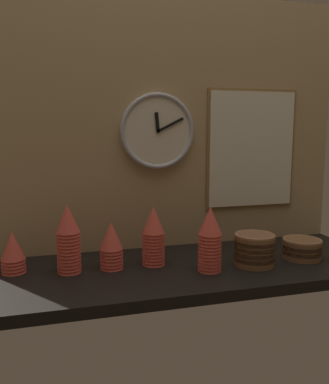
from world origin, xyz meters
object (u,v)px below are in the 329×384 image
(cup_stack_center_right, at_px, (210,239))
(bowl_stack_far_right, at_px, (302,248))
(cup_stack_far_left, at_px, (13,252))
(wall_clock, at_px, (158,131))
(cup_stack_center, at_px, (153,236))
(menu_board, at_px, (252,149))
(bowl_stack_right, at_px, (254,249))
(cup_stack_center_left, at_px, (111,245))
(cup_stack_left, at_px, (68,239))

(cup_stack_center_right, height_order, bowl_stack_far_right, cup_stack_center_right)
(cup_stack_far_left, distance_m, wall_clock, 0.73)
(cup_stack_center, height_order, menu_board, menu_board)
(cup_stack_center, xyz_separation_m, bowl_stack_right, (0.36, -0.11, -0.05))
(bowl_stack_far_right, bearing_deg, cup_stack_center, 171.60)
(cup_stack_center, distance_m, bowl_stack_right, 0.38)
(cup_stack_center_left, height_order, bowl_stack_right, cup_stack_center_left)
(cup_stack_center_right, distance_m, cup_stack_center_left, 0.36)
(cup_stack_center_left, distance_m, bowl_stack_far_right, 0.74)
(wall_clock, bearing_deg, cup_stack_center_left, -137.70)
(cup_stack_center_right, distance_m, cup_stack_center, 0.21)
(cup_stack_far_left, xyz_separation_m, cup_stack_center_right, (0.68, -0.17, 0.04))
(cup_stack_center, bearing_deg, cup_stack_left, -179.58)
(cup_stack_left, xyz_separation_m, cup_stack_center_left, (0.15, -0.00, -0.04))
(bowl_stack_far_right, distance_m, wall_clock, 0.74)
(menu_board, bearing_deg, cup_stack_left, -165.11)
(wall_clock, bearing_deg, bowl_stack_far_right, -29.68)
(bowl_stack_far_right, bearing_deg, cup_stack_left, 174.65)
(bowl_stack_right, bearing_deg, menu_board, 66.12)
(bowl_stack_far_right, bearing_deg, cup_stack_center_right, -175.11)
(cup_stack_far_left, distance_m, cup_stack_center_right, 0.70)
(bowl_stack_right, relative_size, wall_clock, 0.48)
(cup_stack_left, xyz_separation_m, bowl_stack_right, (0.67, -0.10, -0.06))
(cup_stack_far_left, bearing_deg, bowl_stack_right, -9.98)
(cup_stack_center_right, distance_m, bowl_stack_right, 0.19)
(menu_board, bearing_deg, cup_stack_center_left, -161.90)
(cup_stack_center_right, height_order, bowl_stack_right, cup_stack_center_right)
(cup_stack_far_left, relative_size, cup_stack_left, 0.61)
(cup_stack_left, bearing_deg, cup_stack_far_left, 165.72)
(bowl_stack_far_right, bearing_deg, cup_stack_far_left, 173.04)
(cup_stack_far_left, height_order, bowl_stack_far_right, cup_stack_far_left)
(cup_stack_center_right, height_order, cup_stack_center, cup_stack_center_right)
(bowl_stack_far_right, bearing_deg, cup_stack_center_left, 173.57)
(cup_stack_far_left, bearing_deg, cup_stack_left, -14.28)
(bowl_stack_far_right, height_order, wall_clock, wall_clock)
(cup_stack_far_left, xyz_separation_m, cup_stack_center, (0.50, -0.05, 0.04))
(cup_stack_center_left, relative_size, menu_board, 0.33)
(cup_stack_far_left, distance_m, bowl_stack_right, 0.88)
(bowl_stack_right, bearing_deg, cup_stack_center_right, -175.53)
(cup_stack_far_left, height_order, cup_stack_center, cup_stack_center)
(cup_stack_left, height_order, menu_board, menu_board)
(cup_stack_center_left, height_order, bowl_stack_far_right, cup_stack_center_left)
(cup_stack_center_left, distance_m, bowl_stack_right, 0.53)
(cup_stack_center, relative_size, cup_stack_center_left, 1.28)
(cup_stack_left, bearing_deg, cup_stack_center_right, -13.59)
(bowl_stack_far_right, height_order, menu_board, menu_board)
(cup_stack_center_right, relative_size, cup_stack_center, 1.05)
(wall_clock, xyz_separation_m, menu_board, (0.43, 0.01, -0.08))
(menu_board, bearing_deg, bowl_stack_far_right, -75.78)
(bowl_stack_far_right, bearing_deg, wall_clock, 150.32)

